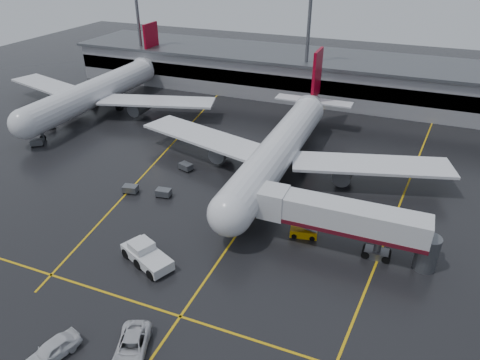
% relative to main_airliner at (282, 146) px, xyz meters
% --- Properties ---
extents(ground, '(220.00, 220.00, 0.00)m').
position_rel_main_airliner_xyz_m(ground, '(0.00, -9.70, -4.21)').
color(ground, black).
rests_on(ground, ground).
extents(apron_line_centre, '(0.25, 90.00, 0.02)m').
position_rel_main_airliner_xyz_m(apron_line_centre, '(0.00, -9.70, -4.20)').
color(apron_line_centre, gold).
rests_on(apron_line_centre, ground).
extents(apron_line_stop, '(60.00, 0.25, 0.02)m').
position_rel_main_airliner_xyz_m(apron_line_stop, '(0.00, -31.70, -4.20)').
color(apron_line_stop, gold).
rests_on(apron_line_stop, ground).
extents(apron_line_left, '(9.99, 69.35, 0.02)m').
position_rel_main_airliner_xyz_m(apron_line_left, '(-20.00, 0.30, -4.20)').
color(apron_line_left, gold).
rests_on(apron_line_left, ground).
extents(apron_line_right, '(7.57, 69.64, 0.02)m').
position_rel_main_airliner_xyz_m(apron_line_right, '(18.00, 0.30, -4.20)').
color(apron_line_right, gold).
rests_on(apron_line_right, ground).
extents(terminal, '(122.00, 19.00, 8.60)m').
position_rel_main_airliner_xyz_m(terminal, '(0.00, 38.23, 0.11)').
color(terminal, gray).
rests_on(terminal, ground).
extents(light_mast_left, '(3.00, 1.20, 25.45)m').
position_rel_main_airliner_xyz_m(light_mast_left, '(-45.00, 32.30, 10.27)').
color(light_mast_left, '#595B60').
rests_on(light_mast_left, ground).
extents(light_mast_mid, '(3.00, 1.20, 25.45)m').
position_rel_main_airliner_xyz_m(light_mast_mid, '(-5.00, 32.30, 10.27)').
color(light_mast_mid, '#595B60').
rests_on(light_mast_mid, ground).
extents(main_airliner, '(48.80, 45.60, 14.10)m').
position_rel_main_airliner_xyz_m(main_airliner, '(0.00, 0.00, 0.00)').
color(main_airliner, silver).
rests_on(main_airliner, ground).
extents(second_airliner, '(48.80, 45.60, 14.10)m').
position_rel_main_airliner_xyz_m(second_airliner, '(-42.00, 12.00, 0.00)').
color(second_airliner, silver).
rests_on(second_airliner, ground).
extents(jet_bridge, '(19.90, 3.40, 6.05)m').
position_rel_main_airliner_xyz_m(jet_bridge, '(11.87, -15.70, -0.28)').
color(jet_bridge, silver).
rests_on(jet_bridge, ground).
extents(pushback_tractor, '(7.05, 5.06, 2.34)m').
position_rel_main_airliner_xyz_m(pushback_tractor, '(-7.25, -26.06, -3.28)').
color(pushback_tractor, silver).
rests_on(pushback_tractor, ground).
extents(belt_loader, '(3.37, 1.97, 2.02)m').
position_rel_main_airliner_xyz_m(belt_loader, '(7.50, -14.98, -3.71)').
color(belt_loader, '#C98C03').
rests_on(belt_loader, ground).
extents(service_van_a, '(4.39, 6.13, 1.55)m').
position_rel_main_airliner_xyz_m(service_van_a, '(-1.81, -36.89, -3.43)').
color(service_van_a, silver).
rests_on(service_van_a, ground).
extents(service_van_d, '(3.23, 5.25, 1.67)m').
position_rel_main_airliner_xyz_m(service_van_d, '(-7.80, -39.77, -3.38)').
color(service_van_d, silver).
rests_on(service_van_d, ground).
extents(baggage_cart_a, '(2.16, 1.57, 1.12)m').
position_rel_main_airliner_xyz_m(baggage_cart_a, '(-12.67, -13.26, -3.58)').
color(baggage_cart_a, '#595B60').
rests_on(baggage_cart_a, ground).
extents(baggage_cart_b, '(2.22, 1.67, 1.12)m').
position_rel_main_airliner_xyz_m(baggage_cart_b, '(-17.46, -14.11, -3.58)').
color(baggage_cart_b, '#595B60').
rests_on(baggage_cart_b, ground).
extents(baggage_cart_c, '(2.31, 1.86, 1.12)m').
position_rel_main_airliner_xyz_m(baggage_cart_c, '(-13.53, -5.21, -3.58)').
color(baggage_cart_c, '#595B60').
rests_on(baggage_cart_c, ground).
extents(baggage_cart_d, '(2.35, 1.99, 1.12)m').
position_rel_main_airliner_xyz_m(baggage_cart_d, '(-44.94, -0.17, -3.58)').
color(baggage_cart_d, '#595B60').
rests_on(baggage_cart_d, ground).
extents(baggage_cart_e, '(2.38, 2.25, 1.12)m').
position_rel_main_airliner_xyz_m(baggage_cart_e, '(-41.31, -6.83, -3.58)').
color(baggage_cart_e, '#595B60').
rests_on(baggage_cart_e, ground).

